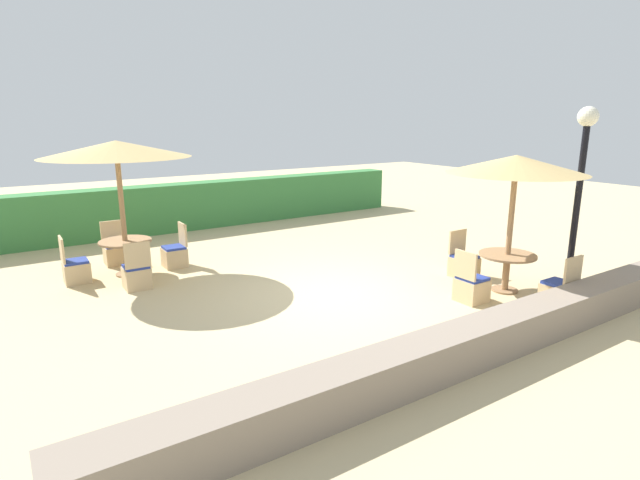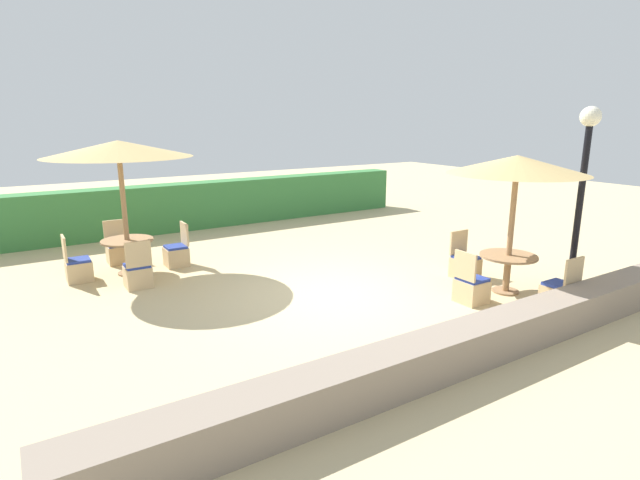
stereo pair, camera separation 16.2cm
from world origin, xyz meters
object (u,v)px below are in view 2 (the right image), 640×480
patio_chair_back_left_north (118,251)px  patio_chair_back_left_west (78,268)px  parasol_front_right (517,165)px  round_table_front_right (508,263)px  patio_chair_back_left_south (138,274)px  patio_chair_front_right_north (465,265)px  patio_chair_front_right_west (471,288)px  patio_chair_front_right_south (560,294)px  patio_chair_back_left_east (177,254)px  parasol_back_left (118,149)px  round_table_back_left (128,247)px  lamp_post (585,161)px

patio_chair_back_left_north → patio_chair_back_left_west: same height
parasol_front_right → round_table_front_right: 1.77m
patio_chair_back_left_south → patio_chair_front_right_north: bearing=-26.8°
patio_chair_front_right_west → patio_chair_front_right_south: size_ratio=1.00×
patio_chair_back_left_east → patio_chair_front_right_south: same height
parasol_back_left → patio_chair_back_left_north: parasol_back_left is taller
round_table_front_right → patio_chair_front_right_south: 1.06m
round_table_back_left → patio_chair_front_right_west: bearing=-46.4°
parasol_back_left → patio_chair_front_right_south: (5.65, -5.87, -2.26)m
patio_chair_front_right_north → patio_chair_back_left_north: bearing=-40.3°
round_table_back_left → patio_chair_front_right_north: bearing=-34.4°
patio_chair_front_right_west → patio_chair_front_right_south: same height
round_table_front_right → patio_chair_front_right_north: 1.04m
patio_chair_back_left_east → patio_chair_front_right_south: 7.52m
patio_chair_back_left_west → patio_chair_front_right_west: bearing=48.8°
parasol_back_left → patio_chair_back_left_north: bearing=92.0°
parasol_back_left → patio_chair_front_right_west: 7.10m
parasol_back_left → lamp_post: bearing=-37.1°
parasol_back_left → round_table_front_right: parasol_back_left is taller
patio_chair_back_left_south → patio_chair_front_right_south: bearing=-40.6°
patio_chair_front_right_north → patio_chair_front_right_west: bearing=46.2°
patio_chair_back_left_south → parasol_front_right: size_ratio=0.37×
patio_chair_back_left_east → patio_chair_front_right_west: bearing=-143.3°
patio_chair_back_left_east → round_table_front_right: patio_chair_back_left_east is taller
parasol_back_left → patio_chair_back_left_south: (-0.05, -0.98, -2.26)m
patio_chair_back_left_east → patio_chair_front_right_north: bearing=-130.0°
patio_chair_front_right_north → patio_chair_back_left_south: bearing=-26.8°
patio_chair_front_right_south → patio_chair_front_right_north: (-0.03, 2.02, 0.00)m
patio_chair_back_left_east → patio_chair_front_right_south: size_ratio=1.00×
lamp_post → patio_chair_front_right_south: bearing=-155.1°
lamp_post → patio_chair_front_right_south: (-1.31, -0.61, -2.09)m
parasol_back_left → patio_chair_back_left_east: parasol_back_left is taller
parasol_back_left → patio_chair_back_left_north: (-0.03, 0.94, -2.26)m
patio_chair_front_right_west → patio_chair_back_left_west: bearing=-131.2°
round_table_back_left → parasol_back_left: bearing=-90.0°
lamp_post → patio_chair_front_right_south: size_ratio=3.57×
round_table_front_right → patio_chair_front_right_north: patio_chair_front_right_north is taller
parasol_back_left → round_table_back_left: 1.96m
round_table_back_left → patio_chair_back_left_north: 0.98m
lamp_post → patio_chair_back_left_south: size_ratio=3.57×
patio_chair_back_left_west → lamp_post: bearing=56.3°
patio_chair_back_left_south → patio_chair_back_left_north: size_ratio=1.00×
round_table_back_left → parasol_front_right: 7.62m
patio_chair_back_left_east → round_table_front_right: 6.72m
patio_chair_back_left_south → patio_chair_front_right_north: same height
patio_chair_back_left_east → parasol_front_right: size_ratio=0.37×
lamp_post → patio_chair_back_left_east: bearing=138.4°
patio_chair_back_left_north → parasol_front_right: size_ratio=0.37×
round_table_back_left → patio_chair_back_left_south: patio_chair_back_left_south is taller
lamp_post → parasol_front_right: bearing=162.9°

